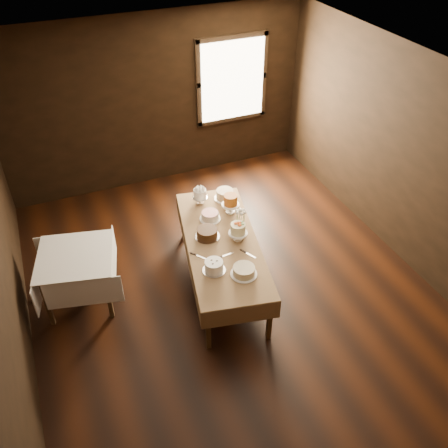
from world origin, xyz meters
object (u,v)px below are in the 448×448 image
(cake_cream, at_px, (244,271))
(cake_server_a, at_px, (228,254))
(cake_flowers, at_px, (238,233))
(flower_vase, at_px, (240,227))
(cake_server_b, at_px, (251,255))
(cake_server_c, at_px, (213,227))
(cake_server_e, at_px, (201,257))
(cake_lattice, at_px, (210,216))
(cake_meringue, at_px, (200,197))
(cake_caramel, at_px, (230,205))
(cake_speckled, at_px, (225,195))
(cake_server_d, at_px, (238,225))
(display_table, at_px, (222,243))
(side_table, at_px, (76,261))
(cake_chocolate, at_px, (207,233))
(cake_swirl, at_px, (214,267))

(cake_cream, distance_m, cake_server_a, 0.39)
(cake_flowers, xyz_separation_m, flower_vase, (0.10, 0.14, -0.04))
(cake_server_b, bearing_deg, cake_server_c, 170.78)
(cake_server_e, bearing_deg, cake_lattice, 112.86)
(cake_server_e, bearing_deg, flower_vase, 75.93)
(cake_meringue, relative_size, cake_server_c, 0.95)
(cake_cream, xyz_separation_m, cake_server_c, (-0.01, 0.96, -0.05))
(cake_meringue, height_order, cake_caramel, cake_caramel)
(cake_lattice, bearing_deg, cake_speckled, 45.14)
(cake_cream, height_order, cake_server_a, cake_cream)
(cake_caramel, relative_size, cake_server_b, 1.17)
(cake_caramel, height_order, cake_server_d, cake_caramel)
(display_table, height_order, cake_server_b, cake_server_b)
(cake_server_d, bearing_deg, cake_flowers, -155.80)
(cake_server_c, xyz_separation_m, cake_server_e, (-0.34, -0.49, 0.00))
(display_table, distance_m, cake_server_b, 0.46)
(side_table, bearing_deg, flower_vase, -7.92)
(side_table, relative_size, cake_speckled, 3.25)
(cake_server_a, xyz_separation_m, cake_server_d, (0.35, 0.49, 0.00))
(cake_lattice, bearing_deg, flower_vase, -55.01)
(cake_caramel, relative_size, flower_vase, 2.16)
(display_table, distance_m, cake_meringue, 0.89)
(cake_caramel, bearing_deg, cake_flowers, -104.23)
(side_table, bearing_deg, cake_meringue, 15.67)
(cake_speckled, bearing_deg, cake_server_e, -125.65)
(cake_server_e, bearing_deg, display_table, 82.02)
(cake_meringue, xyz_separation_m, cake_caramel, (0.31, -0.36, 0.02))
(cake_flowers, height_order, cake_server_b, cake_flowers)
(cake_speckled, relative_size, cake_server_c, 1.38)
(cake_meringue, height_order, cake_server_b, cake_meringue)
(cake_caramel, xyz_separation_m, cake_server_a, (-0.38, -0.80, -0.12))
(cake_chocolate, relative_size, cake_server_b, 1.36)
(flower_vase, bearing_deg, cake_server_d, 78.46)
(cake_lattice, bearing_deg, cake_caramel, 9.08)
(side_table, height_order, flower_vase, flower_vase)
(cake_cream, xyz_separation_m, flower_vase, (0.29, 0.75, 0.01))
(cake_server_c, bearing_deg, cake_server_e, 161.72)
(display_table, xyz_separation_m, cake_chocolate, (-0.14, 0.13, 0.11))
(cake_lattice, bearing_deg, cake_chocolate, -116.96)
(cake_meringue, distance_m, cake_flowers, 0.95)
(side_table, distance_m, flower_vase, 2.08)
(cake_speckled, height_order, cake_server_c, cake_speckled)
(cake_chocolate, distance_m, cake_server_b, 0.65)
(flower_vase, bearing_deg, cake_server_c, 145.30)
(cake_lattice, height_order, cake_server_a, cake_lattice)
(cake_chocolate, height_order, cake_swirl, cake_swirl)
(cake_server_a, height_order, cake_server_b, same)
(cake_lattice, xyz_separation_m, cake_server_c, (-0.03, -0.18, -0.05))
(cake_flowers, bearing_deg, display_table, 164.05)
(cake_cream, xyz_separation_m, cake_server_d, (0.32, 0.87, -0.05))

